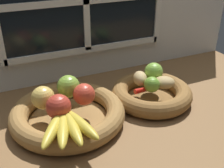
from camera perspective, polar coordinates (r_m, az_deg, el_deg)
ground_plane at (r=95.29cm, az=1.08°, el=-5.87°), size 140.00×90.00×3.00cm
back_wall at (r=109.38cm, az=-5.77°, el=15.31°), size 140.00×4.60×55.00cm
fruit_bowl_left at (r=88.23cm, az=-9.12°, el=-6.02°), size 35.92×35.92×5.83cm
fruit_bowl_right at (r=98.93cm, az=8.08°, el=-1.90°), size 28.45×28.45×5.83cm
apple_red_front at (r=79.39cm, az=-10.97°, el=-4.62°), size 7.22×7.22×7.22cm
apple_golden_left at (r=84.92cm, az=-14.06°, el=-2.76°), size 7.01×7.01×7.01cm
apple_green_back at (r=89.25cm, az=-8.98°, el=-0.51°), size 7.35×7.35×7.35cm
apple_red_right at (r=84.74cm, az=-5.79°, el=-2.14°), size 6.80×6.80×6.80cm
banana_bunch_front at (r=75.01cm, az=-9.26°, el=-8.49°), size 16.27×18.68×3.14cm
potato_small at (r=95.90cm, az=10.70°, el=0.33°), size 9.05×8.31×4.04cm
potato_oblong at (r=96.72cm, az=5.83°, el=1.17°), size 6.99×8.43×4.71cm
lime_near at (r=92.43cm, az=8.23°, el=-0.12°), size 5.31×5.31×5.31cm
lime_far at (r=100.02cm, az=8.60°, el=2.53°), size 6.60×6.60×6.60cm
chili_pepper at (r=94.45cm, az=8.31°, el=-0.68°), size 13.71×2.30×1.82cm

